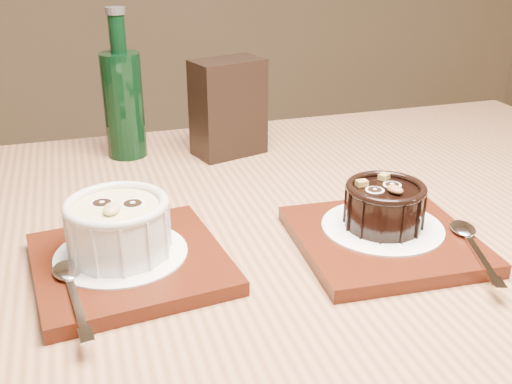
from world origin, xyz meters
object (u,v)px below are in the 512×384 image
at_px(tray_left, 130,263).
at_px(tray_right, 384,240).
at_px(table, 269,302).
at_px(ramekin_dark, 385,204).
at_px(condiment_stand, 228,108).
at_px(green_bottle, 123,101).
at_px(ramekin_white, 118,225).

distance_m(tray_left, tray_right, 0.26).
bearing_deg(tray_left, tray_right, -5.46).
bearing_deg(table, tray_right, -29.08).
xyz_separation_m(tray_right, ramekin_dark, (0.00, 0.01, 0.04)).
distance_m(tray_right, condiment_stand, 0.34).
bearing_deg(green_bottle, tray_right, -56.53).
bearing_deg(tray_left, ramekin_white, 138.09).
bearing_deg(condiment_stand, table, -93.80).
height_order(tray_right, green_bottle, green_bottle).
bearing_deg(condiment_stand, tray_right, -74.48).
bearing_deg(table, tray_left, -167.42).
xyz_separation_m(tray_left, condiment_stand, (0.17, 0.30, 0.06)).
xyz_separation_m(ramekin_white, ramekin_dark, (0.27, -0.02, -0.00)).
distance_m(table, condiment_stand, 0.31).
bearing_deg(ramekin_white, condiment_stand, 77.02).
bearing_deg(tray_left, table, 12.58).
height_order(ramekin_dark, green_bottle, green_bottle).
relative_size(tray_right, ramekin_dark, 2.13).
relative_size(tray_left, tray_right, 1.00).
height_order(table, ramekin_white, ramekin_white).
height_order(condiment_stand, green_bottle, green_bottle).
relative_size(ramekin_dark, green_bottle, 0.40).
xyz_separation_m(ramekin_dark, green_bottle, (-0.24, 0.34, 0.04)).
bearing_deg(ramekin_dark, condiment_stand, 89.35).
bearing_deg(table, condiment_stand, 86.20).
bearing_deg(table, green_bottle, 113.40).
height_order(ramekin_white, green_bottle, green_bottle).
distance_m(tray_left, green_bottle, 0.34).
relative_size(table, ramekin_dark, 14.38).
bearing_deg(ramekin_dark, table, 139.88).
bearing_deg(ramekin_white, table, 28.49).
xyz_separation_m(tray_right, condiment_stand, (-0.09, 0.32, 0.06)).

